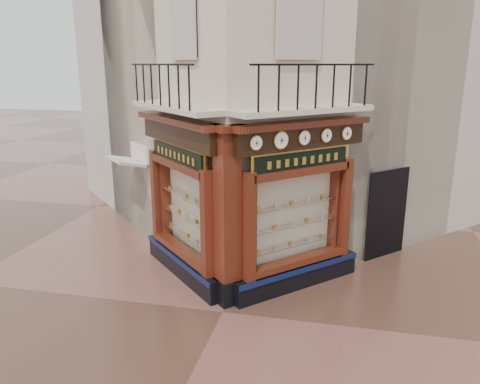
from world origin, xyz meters
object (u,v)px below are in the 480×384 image
(clock_b, at_px, (281,140))
(signboard_left, at_px, (177,155))
(clock_a, at_px, (256,143))
(awning, at_px, (131,238))
(clock_c, at_px, (304,138))
(clock_e, at_px, (346,133))
(signboard_right, at_px, (302,160))
(corner_pilaster, at_px, (228,219))
(clock_d, at_px, (326,135))

(clock_b, xyz_separation_m, signboard_left, (-2.51, 0.57, -0.52))
(clock_a, relative_size, signboard_left, 0.15)
(clock_a, relative_size, awning, 0.23)
(clock_c, bearing_deg, awning, 112.11)
(clock_b, bearing_deg, clock_e, -0.00)
(signboard_left, xyz_separation_m, signboard_right, (2.92, -0.00, -0.00))
(clock_b, bearing_deg, clock_c, -0.00)
(signboard_left, height_order, signboard_right, signboard_left)
(corner_pilaster, height_order, clock_c, corner_pilaster)
(signboard_right, bearing_deg, awning, 113.07)
(awning, height_order, signboard_right, signboard_right)
(clock_e, xyz_separation_m, awning, (-6.26, 1.37, -3.62))
(clock_b, height_order, signboard_right, clock_b)
(clock_b, xyz_separation_m, signboard_right, (0.41, 0.57, -0.52))
(awning, xyz_separation_m, signboard_left, (2.40, -2.14, 3.10))
(clock_c, xyz_separation_m, clock_d, (0.45, 0.45, 0.00))
(clock_e, bearing_deg, signboard_right, 174.75)
(clock_d, height_order, signboard_left, clock_d)
(clock_a, bearing_deg, clock_c, -0.00)
(corner_pilaster, xyz_separation_m, clock_a, (0.60, -0.00, 1.67))
(corner_pilaster, bearing_deg, awning, 95.75)
(clock_a, bearing_deg, signboard_right, 4.77)
(clock_c, height_order, clock_e, clock_c)
(signboard_left, bearing_deg, clock_e, -123.66)
(clock_d, distance_m, signboard_right, 0.79)
(signboard_left, distance_m, signboard_right, 2.92)
(corner_pilaster, xyz_separation_m, signboard_left, (-1.46, 1.01, 1.15))
(clock_a, xyz_separation_m, awning, (-4.47, 3.16, -3.62))
(corner_pilaster, distance_m, signboard_left, 2.12)
(clock_a, height_order, clock_e, same)
(corner_pilaster, xyz_separation_m, signboard_right, (1.46, 1.01, 1.15))
(signboard_left, bearing_deg, clock_b, -147.73)
(clock_c, relative_size, signboard_left, 0.16)
(clock_b, xyz_separation_m, clock_e, (1.34, 1.34, 0.00))
(clock_d, bearing_deg, signboard_right, 169.18)
(clock_a, distance_m, clock_d, 1.90)
(clock_c, distance_m, awning, 6.85)
(clock_d, height_order, clock_e, clock_d)
(clock_e, bearing_deg, signboard_left, 146.34)
(clock_b, height_order, awning, clock_b)
(clock_a, xyz_separation_m, signboard_left, (-2.06, 1.02, -0.52))
(corner_pilaster, relative_size, signboard_right, 2.00)
(signboard_left, bearing_deg, clock_d, -129.45)
(clock_e, relative_size, awning, 0.24)
(signboard_right, bearing_deg, clock_a, -175.23)
(awning, bearing_deg, clock_a, -170.27)
(corner_pilaster, bearing_deg, clock_e, -8.23)
(clock_c, height_order, signboard_left, clock_c)
(signboard_right, bearing_deg, clock_b, -170.92)
(corner_pilaster, relative_size, signboard_left, 1.99)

